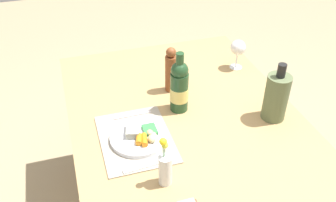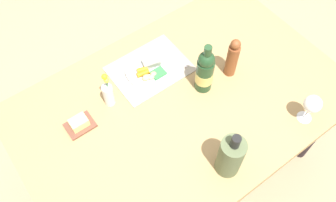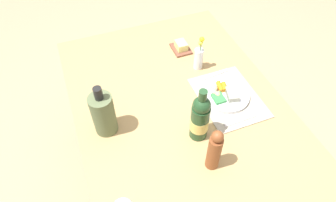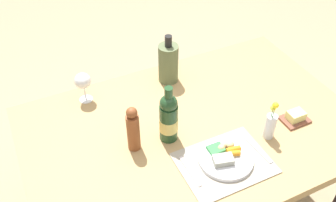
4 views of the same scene
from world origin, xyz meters
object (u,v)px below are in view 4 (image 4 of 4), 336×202
Objects in this scene: cooler_bottle at (168,63)px; dining_table at (193,137)px; butter_dish at (295,117)px; wine_bottle at (169,118)px; wine_glass at (83,82)px; flower_vase at (270,124)px; knife at (258,149)px; pepper_mill at (133,129)px; dinner_plate at (225,157)px; fork at (190,171)px.

dining_table is at bearing -97.27° from cooler_bottle.
wine_bottle is (-0.60, 0.16, 0.10)m from butter_dish.
flower_vase is at bearing -41.68° from wine_glass.
cooler_bottle is 1.68× the size of wine_glass.
cooler_bottle is at bearing -4.00° from wine_glass.
knife is 0.90m from wine_glass.
butter_dish is 0.79m from pepper_mill.
dinner_plate is at bearing -36.81° from pepper_mill.
butter_dish is at bearing -53.11° from cooler_bottle.
pepper_mill is at bearing 122.50° from fork.
dinner_plate is at bearing -54.66° from wine_bottle.
dining_table is 0.38m from flower_vase.
fork is at bearing -174.46° from butter_dish.
fork is 0.25m from wine_bottle.
knife is at bearing -163.47° from butter_dish.
dinner_plate and butter_dish have the same top height.
dinner_plate is at bearing -92.01° from cooler_bottle.
flower_vase is 0.63m from cooler_bottle.
wine_bottle is 0.17m from pepper_mill.
butter_dish is at bearing -33.91° from wine_glass.
knife is 0.60× the size of wine_bottle.
flower_vase reaches higher than butter_dish.
dinner_plate is at bearing 169.22° from knife.
wine_bottle reaches higher than dining_table.
wine_bottle reaches higher than dinner_plate.
wine_glass is at bearing 146.09° from butter_dish.
butter_dish is at bearing -13.17° from pepper_mill.
pepper_mill reaches higher than knife.
wine_glass is at bearing 122.68° from wine_bottle.
pepper_mill reaches higher than dinner_plate.
wine_bottle is (-0.32, 0.24, 0.12)m from knife.
cooler_bottle is (-0.23, 0.58, 0.04)m from flower_vase.
dining_table is 0.33m from knife.
dinner_plate is 0.87× the size of cooler_bottle.
dining_table is 0.24m from wine_bottle.
dinner_plate is at bearing -83.72° from dining_table.
cooler_bottle is at bearing 82.73° from dining_table.
pepper_mill is at bearing -75.41° from wine_glass.
fork is at bearing -91.32° from wine_bottle.
butter_dish is at bearing -15.26° from wine_bottle.
pepper_mill is 0.51m from cooler_bottle.
cooler_bottle reaches higher than dining_table.
fork reaches higher than dining_table.
dining_table is 0.28m from fork.
flower_vase is at bearing 8.37° from dinner_plate.
dining_table is 8.86× the size of knife.
knife is 1.37× the size of butter_dish.
butter_dish is 0.63m from wine_bottle.
pepper_mill is (-0.30, 0.00, 0.19)m from dining_table.
flower_vase is at bearing 2.67° from fork.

